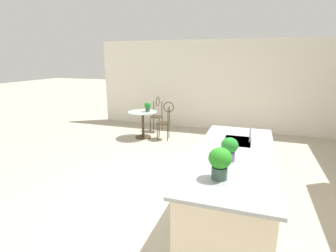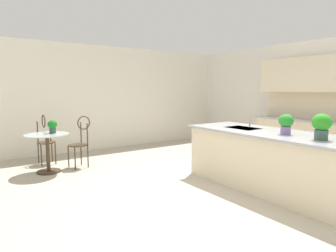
# 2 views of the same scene
# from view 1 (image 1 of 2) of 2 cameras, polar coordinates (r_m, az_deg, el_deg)

# --- Properties ---
(ground_plane) EXTENTS (40.00, 40.00, 0.00)m
(ground_plane) POSITION_cam_1_polar(r_m,az_deg,el_deg) (4.44, 2.60, -14.51)
(ground_plane) COLOR #B2A893
(wall_left_window) EXTENTS (0.12, 7.80, 2.70)m
(wall_left_window) POSITION_cam_1_polar(r_m,az_deg,el_deg) (8.10, 11.16, 8.69)
(wall_left_window) COLOR silver
(wall_left_window) RESTS_ON ground
(kitchen_island) EXTENTS (2.80, 1.06, 0.92)m
(kitchen_island) POSITION_cam_1_polar(r_m,az_deg,el_deg) (3.84, 13.98, -12.11)
(kitchen_island) COLOR beige
(kitchen_island) RESTS_ON ground
(bistro_table) EXTENTS (0.80, 0.80, 0.74)m
(bistro_table) POSITION_cam_1_polar(r_m,az_deg,el_deg) (7.21, -5.54, 0.88)
(bistro_table) COLOR #3D2D1E
(bistro_table) RESTS_ON ground
(chair_near_window) EXTENTS (0.44, 0.51, 1.04)m
(chair_near_window) POSITION_cam_1_polar(r_m,az_deg,el_deg) (7.00, -0.60, 1.57)
(chair_near_window) COLOR #3D2D1E
(chair_near_window) RESTS_ON ground
(chair_by_island) EXTENTS (0.48, 0.39, 1.04)m
(chair_by_island) POSITION_cam_1_polar(r_m,az_deg,el_deg) (7.82, -2.46, 2.98)
(chair_by_island) COLOR #3D2D1E
(chair_by_island) RESTS_ON ground
(sink_faucet) EXTENTS (0.02, 0.02, 0.22)m
(sink_faucet) POSITION_cam_1_polar(r_m,az_deg,el_deg) (4.14, 17.60, -1.93)
(sink_faucet) COLOR #B2B5BA
(sink_faucet) RESTS_ON kitchen_island
(potted_plant_on_table) EXTENTS (0.18, 0.18, 0.25)m
(potted_plant_on_table) POSITION_cam_1_polar(r_m,az_deg,el_deg) (7.14, -4.50, 4.34)
(potted_plant_on_table) COLOR #385147
(potted_plant_on_table) RESTS_ON bistro_table
(potted_plant_counter_near) EXTENTS (0.21, 0.21, 0.30)m
(potted_plant_counter_near) POSITION_cam_1_polar(r_m,az_deg,el_deg) (3.32, 13.38, -4.63)
(potted_plant_counter_near) COLOR #7A669E
(potted_plant_counter_near) RESTS_ON kitchen_island
(potted_plant_counter_far) EXTENTS (0.25, 0.25, 0.35)m
(potted_plant_counter_far) POSITION_cam_1_polar(r_m,az_deg,el_deg) (2.80, 11.35, -7.62)
(potted_plant_counter_far) COLOR #385147
(potted_plant_counter_far) RESTS_ON kitchen_island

